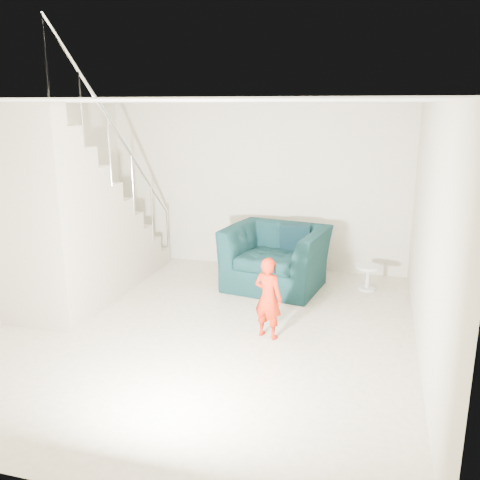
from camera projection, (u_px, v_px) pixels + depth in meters
name	position (u px, v px, depth m)	size (l,w,h in m)	color
floor	(202.00, 331.00, 6.19)	(5.50, 5.50, 0.00)	tan
ceiling	(197.00, 102.00, 5.50)	(5.50, 5.50, 0.00)	silver
back_wall	(256.00, 187.00, 8.41)	(5.00, 5.00, 0.00)	#B7B295
front_wall	(56.00, 314.00, 3.28)	(5.00, 5.00, 0.00)	#B7B295
left_wall	(16.00, 211.00, 6.49)	(5.50, 5.50, 0.00)	#B7B295
right_wall	(430.00, 237.00, 5.21)	(5.50, 5.50, 0.00)	#B7B295
armchair	(276.00, 257.00, 7.60)	(1.41, 1.23, 0.92)	black
toddler	(268.00, 298.00, 5.91)	(0.36, 0.24, 0.98)	#AC0509
side_table	(368.00, 274.00, 7.52)	(0.37, 0.37, 0.37)	silver
staircase	(77.00, 234.00, 6.97)	(1.02, 3.03, 3.62)	#ADA089
cushion	(295.00, 238.00, 7.75)	(0.46, 0.13, 0.44)	black
throw	(233.00, 249.00, 7.62)	(0.04, 0.44, 0.49)	black
phone	(275.00, 269.00, 5.79)	(0.02, 0.05, 0.10)	black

